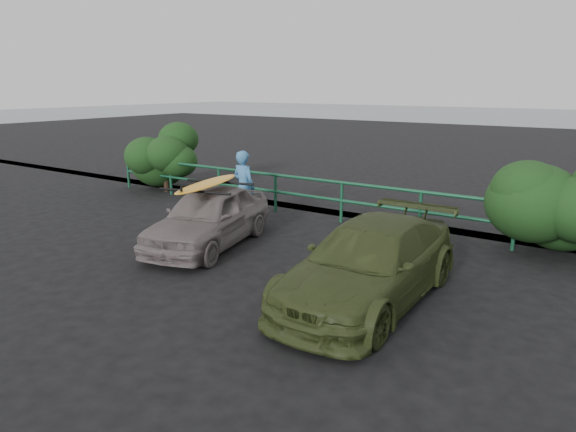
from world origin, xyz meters
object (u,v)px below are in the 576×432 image
guardrail (307,197)px  surfboard (207,184)px  sedan (209,217)px  olive_vehicle (370,263)px  man (244,187)px

guardrail → surfboard: 3.38m
guardrail → sedan: bearing=-97.0°
guardrail → surfboard: size_ratio=5.85×
surfboard → olive_vehicle: bearing=-23.7°
olive_vehicle → surfboard: size_ratio=1.78×
man → sedan: bearing=113.2°
sedan → man: size_ratio=2.05×
olive_vehicle → guardrail: bearing=132.3°
guardrail → olive_vehicle: bearing=-47.5°
olive_vehicle → sedan: bearing=169.7°
guardrail → man: 1.72m
sedan → surfboard: size_ratio=1.53×
man → surfboard: man is taller
surfboard → man: bearing=93.2°
guardrail → man: (-0.97, -1.37, 0.38)m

